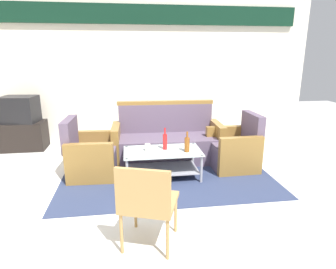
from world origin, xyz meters
The scene contains 13 objects.
ground_plane centered at (0.00, 0.00, 0.00)m, with size 14.00×14.00×0.00m, color silver.
wall_back centered at (0.00, 3.05, 1.48)m, with size 6.52×0.19×2.80m.
rug centered at (-0.04, 0.97, 0.01)m, with size 3.03×2.03×0.01m, color #2D3856.
couch centered at (0.06, 1.59, 0.32)m, with size 1.82×0.79×0.96m.
armchair_left centered at (-1.14, 1.12, 0.29)m, with size 0.73×0.79×0.85m.
armchair_right centered at (1.06, 1.12, 0.29)m, with size 0.71×0.77×0.85m.
coffee_table centered at (-0.11, 0.88, 0.27)m, with size 1.10×0.60×0.40m.
bottle_brown centered at (0.23, 0.79, 0.52)m, with size 0.07×0.07×0.29m.
bottle_red centered at (-0.06, 0.94, 0.53)m, with size 0.06×0.06×0.32m.
cup centered at (-0.32, 0.91, 0.46)m, with size 0.08×0.08×0.10m, color silver.
tv_stand centered at (-2.54, 2.55, 0.26)m, with size 0.80×0.50×0.52m, color black.
television centered at (-2.54, 2.55, 0.76)m, with size 0.65×0.52×0.48m.
wicker_chair centered at (-0.44, -0.68, 0.49)m, with size 0.61×0.61×0.84m.
Camera 1 is at (-0.58, -3.00, 1.75)m, focal length 30.92 mm.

